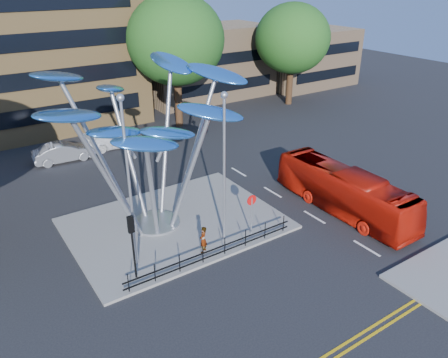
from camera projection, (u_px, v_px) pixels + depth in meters
ground at (249, 271)px, 21.99m from camera, size 120.00×120.00×0.00m
traffic_island at (175, 223)px, 25.95m from camera, size 12.00×9.00×0.15m
double_yellow_near at (339, 348)px, 17.49m from camera, size 40.00×0.12×0.01m
double_yellow_far at (344, 353)px, 17.26m from camera, size 40.00×0.12×0.01m
low_building_near at (206, 62)px, 50.77m from camera, size 15.00×8.00×8.00m
low_building_far at (306, 57)px, 56.51m from camera, size 12.00×8.00×7.00m
tree_right at (176, 40)px, 39.02m from camera, size 8.80×8.80×12.11m
tree_far at (293, 39)px, 46.44m from camera, size 8.00×8.00×10.81m
leaf_sculpture at (145, 113)px, 22.99m from camera, size 12.72×9.54×9.51m
street_lamp_left at (128, 171)px, 20.04m from camera, size 0.36×0.36×8.80m
street_lamp_right at (224, 156)px, 22.29m from camera, size 0.36×0.36×8.30m
traffic_light_island at (132, 234)px, 20.22m from camera, size 0.28×0.18×3.42m
no_entry_sign_island at (252, 208)px, 24.09m from camera, size 0.60×0.10×2.45m
pedestrian_railing_front at (214, 252)px, 22.52m from camera, size 10.00×0.06×1.00m
red_bus at (344, 191)px, 26.88m from camera, size 2.46×10.00×2.78m
pedestrian at (203, 240)px, 22.89m from camera, size 0.66×0.62×1.52m
parked_car_mid at (64, 152)px, 34.29m from camera, size 4.72×1.88×1.53m
parked_car_right at (115, 139)px, 37.12m from camera, size 5.07×2.24×1.45m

